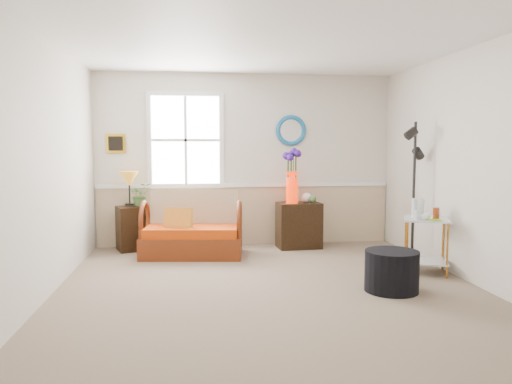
{
  "coord_description": "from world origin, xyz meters",
  "views": [
    {
      "loc": [
        -0.79,
        -5.08,
        1.52
      ],
      "look_at": [
        -0.09,
        0.48,
        1.0
      ],
      "focal_mm": 35.0,
      "sensor_mm": 36.0,
      "label": 1
    }
  ],
  "objects": [
    {
      "name": "floor",
      "position": [
        0.0,
        0.0,
        0.0
      ],
      "size": [
        4.5,
        5.0,
        0.01
      ],
      "primitive_type": "cube",
      "color": "#836E5B",
      "rests_on": "ground"
    },
    {
      "name": "ceiling",
      "position": [
        0.0,
        0.0,
        2.6
      ],
      "size": [
        4.5,
        5.0,
        0.01
      ],
      "primitive_type": "cube",
      "color": "white",
      "rests_on": "walls"
    },
    {
      "name": "walls",
      "position": [
        0.0,
        0.0,
        1.3
      ],
      "size": [
        4.51,
        5.01,
        2.6
      ],
      "color": "beige",
      "rests_on": "floor"
    },
    {
      "name": "wainscot",
      "position": [
        0.0,
        2.48,
        0.45
      ],
      "size": [
        4.46,
        0.02,
        0.9
      ],
      "primitive_type": "cube",
      "color": "tan",
      "rests_on": "walls"
    },
    {
      "name": "chair_rail",
      "position": [
        0.0,
        2.47,
        0.92
      ],
      "size": [
        4.46,
        0.04,
        0.06
      ],
      "primitive_type": "cube",
      "color": "white",
      "rests_on": "walls"
    },
    {
      "name": "window",
      "position": [
        -0.9,
        2.47,
        1.6
      ],
      "size": [
        1.14,
        0.06,
        1.44
      ],
      "primitive_type": null,
      "color": "white",
      "rests_on": "walls"
    },
    {
      "name": "picture",
      "position": [
        -1.92,
        2.48,
        1.55
      ],
      "size": [
        0.28,
        0.03,
        0.28
      ],
      "primitive_type": "cube",
      "color": "#BB8E1B",
      "rests_on": "walls"
    },
    {
      "name": "mirror",
      "position": [
        0.7,
        2.48,
        1.75
      ],
      "size": [
        0.47,
        0.07,
        0.47
      ],
      "primitive_type": "torus",
      "rotation": [
        1.57,
        0.0,
        0.0
      ],
      "color": "#1A6AAE",
      "rests_on": "walls"
    },
    {
      "name": "loveseat",
      "position": [
        -0.82,
        1.77,
        0.44
      ],
      "size": [
        1.44,
        0.93,
        0.89
      ],
      "primitive_type": null,
      "rotation": [
        0.0,
        0.0,
        -0.12
      ],
      "color": "maroon",
      "rests_on": "floor"
    },
    {
      "name": "throw_pillow",
      "position": [
        -1.01,
        1.73,
        0.48
      ],
      "size": [
        0.4,
        0.21,
        0.39
      ],
      "primitive_type": null,
      "rotation": [
        0.0,
        0.0,
        -0.32
      ],
      "color": "#DB5F13",
      "rests_on": "loveseat"
    },
    {
      "name": "lamp_stand",
      "position": [
        -1.7,
        2.24,
        0.32
      ],
      "size": [
        0.46,
        0.46,
        0.64
      ],
      "primitive_type": null,
      "rotation": [
        0.0,
        0.0,
        0.34
      ],
      "color": "black",
      "rests_on": "floor"
    },
    {
      "name": "table_lamp",
      "position": [
        -1.71,
        2.27,
        0.9
      ],
      "size": [
        0.33,
        0.33,
        0.51
      ],
      "primitive_type": null,
      "rotation": [
        0.0,
        0.0,
        0.19
      ],
      "color": "#C07E21",
      "rests_on": "lamp_stand"
    },
    {
      "name": "potted_plant",
      "position": [
        -1.57,
        2.29,
        0.77
      ],
      "size": [
        0.43,
        0.44,
        0.26
      ],
      "primitive_type": "imported",
      "rotation": [
        0.0,
        0.0,
        0.53
      ],
      "color": "#436A35",
      "rests_on": "lamp_stand"
    },
    {
      "name": "cabinet",
      "position": [
        0.76,
        2.12,
        0.34
      ],
      "size": [
        0.65,
        0.44,
        0.67
      ],
      "primitive_type": null,
      "rotation": [
        0.0,
        0.0,
        0.06
      ],
      "color": "black",
      "rests_on": "floor"
    },
    {
      "name": "flower_vase",
      "position": [
        0.64,
        2.09,
        1.06
      ],
      "size": [
        0.29,
        0.29,
        0.78
      ],
      "primitive_type": null,
      "rotation": [
        0.0,
        0.0,
        -0.35
      ],
      "color": "#F42604",
      "rests_on": "cabinet"
    },
    {
      "name": "side_table",
      "position": [
        1.95,
        0.48,
        0.33
      ],
      "size": [
        0.67,
        0.67,
        0.66
      ],
      "primitive_type": null,
      "rotation": [
        0.0,
        0.0,
        -0.38
      ],
      "color": "#BD7522",
      "rests_on": "floor"
    },
    {
      "name": "tabletop_items",
      "position": [
        1.95,
        0.48,
        0.77
      ],
      "size": [
        0.43,
        0.43,
        0.23
      ],
      "primitive_type": null,
      "rotation": [
        0.0,
        0.0,
        -0.15
      ],
      "color": "silver",
      "rests_on": "side_table"
    },
    {
      "name": "floor_lamp",
      "position": [
        2.03,
        1.02,
        0.91
      ],
      "size": [
        0.29,
        0.29,
        1.82
      ],
      "primitive_type": null,
      "rotation": [
        0.0,
        0.0,
        0.13
      ],
      "color": "black",
      "rests_on": "floor"
    },
    {
      "name": "ottoman",
      "position": [
        1.25,
        -0.19,
        0.21
      ],
      "size": [
        0.7,
        0.7,
        0.43
      ],
      "primitive_type": "cylinder",
      "rotation": [
        0.0,
        0.0,
        -0.31
      ],
      "color": "black",
      "rests_on": "floor"
    }
  ]
}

